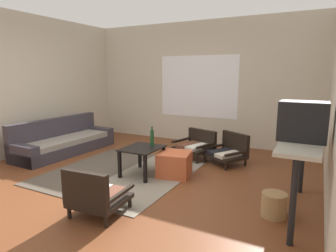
{
  "coord_description": "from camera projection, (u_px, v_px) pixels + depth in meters",
  "views": [
    {
      "loc": [
        2.45,
        -3.1,
        1.57
      ],
      "look_at": [
        0.31,
        0.97,
        0.73
      ],
      "focal_mm": 30.9,
      "sensor_mm": 36.0,
      "label": 1
    }
  ],
  "objects": [
    {
      "name": "wicker_basket",
      "position": [
        274.0,
        205.0,
        3.19
      ],
      "size": [
        0.27,
        0.27,
        0.27
      ],
      "primitive_type": "cylinder",
      "color": "#9E7A4C",
      "rests_on": "ground"
    },
    {
      "name": "far_wall_with_window",
      "position": [
        199.0,
        83.0,
        6.52
      ],
      "size": [
        5.6,
        0.13,
        2.7
      ],
      "color": "beige",
      "rests_on": "ground"
    },
    {
      "name": "armchair_striped_foreground",
      "position": [
        96.0,
        195.0,
        3.18
      ],
      "size": [
        0.61,
        0.61,
        0.57
      ],
      "color": "black",
      "rests_on": "ground"
    },
    {
      "name": "armchair_corner",
      "position": [
        228.0,
        151.0,
        5.07
      ],
      "size": [
        0.79,
        0.77,
        0.53
      ],
      "color": "black",
      "rests_on": "ground"
    },
    {
      "name": "armchair_by_window",
      "position": [
        196.0,
        144.0,
        5.43
      ],
      "size": [
        0.78,
        0.72,
        0.51
      ],
      "color": "black",
      "rests_on": "ground"
    },
    {
      "name": "couch",
      "position": [
        64.0,
        142.0,
        5.78
      ],
      "size": [
        0.77,
        2.09,
        0.68
      ],
      "color": "#38333D",
      "rests_on": "ground"
    },
    {
      "name": "side_wall_left",
      "position": [
        9.0,
        85.0,
        5.34
      ],
      "size": [
        0.12,
        6.6,
        2.7
      ],
      "primitive_type": "cube",
      "color": "beige",
      "rests_on": "ground"
    },
    {
      "name": "coffee_table",
      "position": [
        142.0,
        153.0,
        4.46
      ],
      "size": [
        0.53,
        0.63,
        0.44
      ],
      "color": "black",
      "rests_on": "ground"
    },
    {
      "name": "ground_plane",
      "position": [
        117.0,
        185.0,
        4.1
      ],
      "size": [
        7.8,
        7.8,
        0.0
      ],
      "primitive_type": "plane",
      "color": "brown"
    },
    {
      "name": "ottoman_orange",
      "position": [
        174.0,
        164.0,
        4.45
      ],
      "size": [
        0.56,
        0.56,
        0.37
      ],
      "primitive_type": "cube",
      "rotation": [
        0.0,
        0.0,
        0.21
      ],
      "color": "#BC5633",
      "rests_on": "ground"
    },
    {
      "name": "glass_bottle",
      "position": [
        152.0,
        138.0,
        4.52
      ],
      "size": [
        0.06,
        0.06,
        0.31
      ],
      "color": "#194723",
      "rests_on": "coffee_table"
    },
    {
      "name": "area_rug",
      "position": [
        120.0,
        173.0,
        4.6
      ],
      "size": [
        2.07,
        2.22,
        0.01
      ],
      "color": "#4C4238",
      "rests_on": "ground"
    },
    {
      "name": "clay_vase",
      "position": [
        304.0,
        122.0,
        3.38
      ],
      "size": [
        0.23,
        0.23,
        0.36
      ],
      "color": "#A87047",
      "rests_on": "console_shelf"
    },
    {
      "name": "crt_television",
      "position": [
        303.0,
        121.0,
        3.0
      ],
      "size": [
        0.47,
        0.33,
        0.41
      ],
      "color": "black",
      "rests_on": "console_shelf"
    },
    {
      "name": "console_shelf",
      "position": [
        301.0,
        148.0,
        3.14
      ],
      "size": [
        0.4,
        1.49,
        0.87
      ],
      "color": "#B2AD9E",
      "rests_on": "ground"
    }
  ]
}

